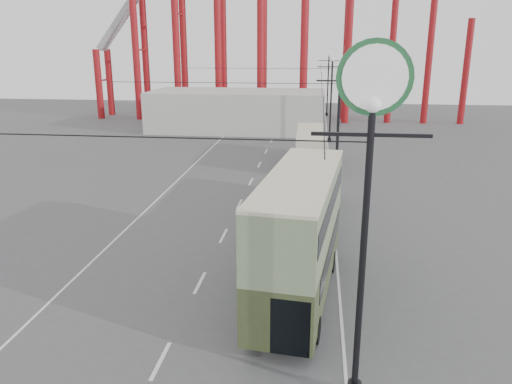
# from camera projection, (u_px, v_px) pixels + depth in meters

# --- Properties ---
(ground) EXTENTS (160.00, 160.00, 0.00)m
(ground) POSITION_uv_depth(u_px,v_px,m) (201.00, 331.00, 19.23)
(ground) COLOR #4C4D4F
(ground) RESTS_ON ground
(road_markings) EXTENTS (12.52, 120.00, 0.01)m
(road_markings) POSITION_uv_depth(u_px,v_px,m) (249.00, 189.00, 38.08)
(road_markings) COLOR silver
(road_markings) RESTS_ON ground
(lamp_post_near) EXTENTS (3.20, 0.44, 10.80)m
(lamp_post_near) POSITION_uv_depth(u_px,v_px,m) (370.00, 151.00, 13.49)
(lamp_post_near) COLOR black
(lamp_post_near) RESTS_ON ground
(lamp_post_mid) EXTENTS (3.20, 0.44, 9.32)m
(lamp_post_mid) POSITION_uv_depth(u_px,v_px,m) (338.00, 134.00, 34.38)
(lamp_post_mid) COLOR black
(lamp_post_mid) RESTS_ON ground
(lamp_post_far) EXTENTS (3.20, 0.44, 9.32)m
(lamp_post_far) POSITION_uv_depth(u_px,v_px,m) (331.00, 100.00, 55.31)
(lamp_post_far) COLOR black
(lamp_post_far) RESTS_ON ground
(lamp_post_distant) EXTENTS (3.20, 0.44, 9.32)m
(lamp_post_distant) POSITION_uv_depth(u_px,v_px,m) (328.00, 85.00, 76.25)
(lamp_post_distant) COLOR black
(lamp_post_distant) RESTS_ON ground
(fairground_shed) EXTENTS (22.00, 10.00, 5.00)m
(fairground_shed) POSITION_uv_depth(u_px,v_px,m) (238.00, 111.00, 63.95)
(fairground_shed) COLOR #B0B0AA
(fairground_shed) RESTS_ON ground
(double_decker_bus) EXTENTS (3.79, 10.60, 5.57)m
(double_decker_bus) POSITION_uv_depth(u_px,v_px,m) (300.00, 230.00, 21.00)
(double_decker_bus) COLOR #354123
(double_decker_bus) RESTS_ON ground
(single_decker_green) EXTENTS (2.46, 9.99, 2.81)m
(single_decker_green) POSITION_uv_depth(u_px,v_px,m) (304.00, 193.00, 31.57)
(single_decker_green) COLOR gray
(single_decker_green) RESTS_ON ground
(single_decker_cream) EXTENTS (2.72, 10.01, 3.10)m
(single_decker_cream) POSITION_uv_depth(u_px,v_px,m) (311.00, 146.00, 45.63)
(single_decker_cream) COLOR beige
(single_decker_cream) RESTS_ON ground
(pedestrian) EXTENTS (0.73, 0.54, 1.84)m
(pedestrian) POSITION_uv_depth(u_px,v_px,m) (244.00, 262.00, 23.17)
(pedestrian) COLOR black
(pedestrian) RESTS_ON ground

